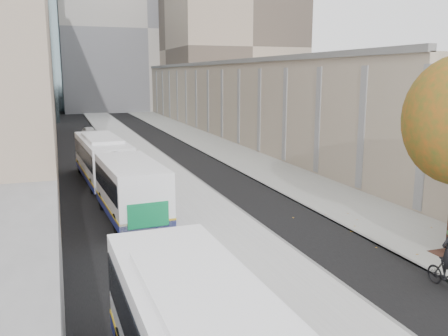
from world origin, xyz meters
name	(u,v)px	position (x,y,z in m)	size (l,w,h in m)	color
bus_platform	(150,165)	(-3.88, 35.00, 0.07)	(4.25, 150.00, 0.15)	#AFAFAF
sidewalk	(247,159)	(4.12, 35.00, 0.04)	(4.75, 150.00, 0.08)	gray
building_tan	(244,95)	(15.50, 64.00, 4.00)	(18.00, 92.00, 8.00)	gray
building_far_block	(139,32)	(6.00, 96.00, 15.00)	(30.00, 18.00, 30.00)	#A19B94
bus_far	(113,169)	(-7.50, 27.13, 1.53)	(3.47, 16.91, 2.80)	white
cyclist	(448,267)	(1.28, 10.73, 0.80)	(0.63, 1.70, 2.16)	black
distant_car	(89,132)	(-7.06, 54.02, 0.59)	(1.39, 3.44, 1.17)	silver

